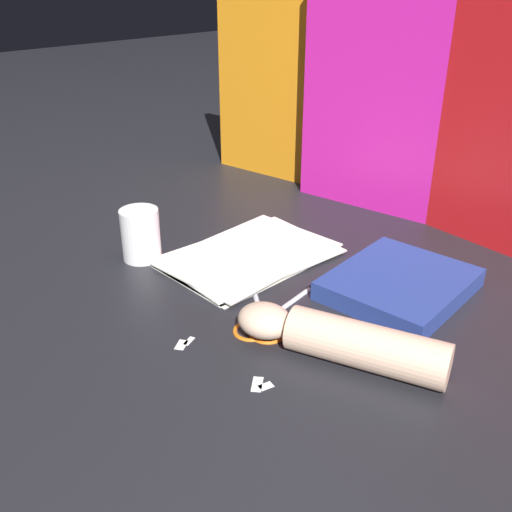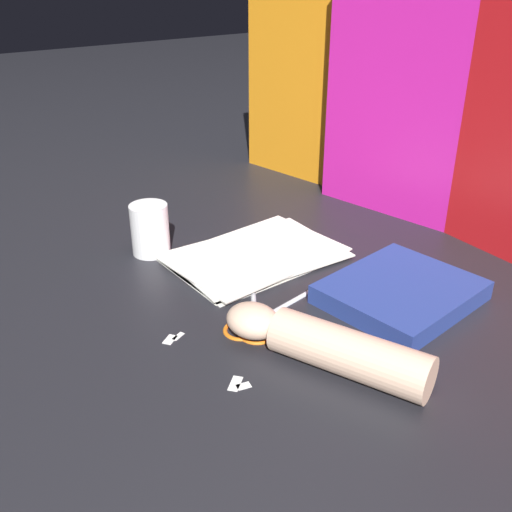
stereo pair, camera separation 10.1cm
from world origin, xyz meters
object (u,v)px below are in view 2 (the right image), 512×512
Objects in this scene: hand_forearm at (325,346)px; book_closed at (401,292)px; mug at (150,229)px; paper_stack at (255,255)px; scissors at (256,321)px.

book_closed is at bearing 105.52° from hand_forearm.
mug reaches higher than book_closed.
paper_stack is at bearing 48.33° from mug.
hand_forearm is at bearing -18.26° from paper_stack.
hand_forearm is at bearing -74.48° from book_closed.
hand_forearm reaches higher than paper_stack.
scissors is (0.18, -0.13, -0.00)m from paper_stack.
hand_forearm is (0.33, -0.11, 0.03)m from paper_stack.
scissors is 0.62× the size of hand_forearm.
scissors is 0.32m from mug.
hand_forearm is 0.46m from mug.
book_closed is at bearing 70.77° from scissors.
paper_stack is 1.70× the size of scissors.
book_closed is 2.65× the size of mug.
mug is (-0.13, -0.15, 0.04)m from paper_stack.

